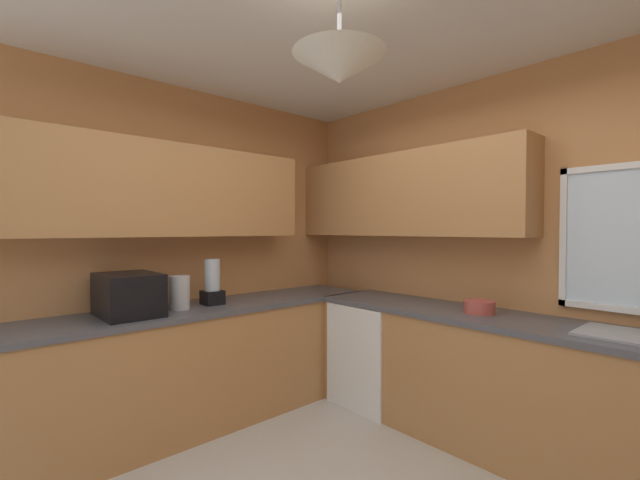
{
  "coord_description": "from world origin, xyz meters",
  "views": [
    {
      "loc": [
        1.36,
        -1.36,
        1.5
      ],
      "look_at": [
        -0.68,
        0.49,
        1.43
      ],
      "focal_mm": 23.06,
      "sensor_mm": 36.0,
      "label": 1
    }
  ],
  "objects_px": {
    "microwave": "(128,295)",
    "kettle": "(180,292)",
    "dishwasher": "(376,352)",
    "bowl": "(479,307)",
    "blender_appliance": "(212,284)"
  },
  "relations": [
    {
      "from": "microwave",
      "to": "bowl",
      "type": "distance_m",
      "value": 2.45
    },
    {
      "from": "microwave",
      "to": "kettle",
      "type": "relative_size",
      "value": 1.92
    },
    {
      "from": "blender_appliance",
      "to": "microwave",
      "type": "bearing_deg",
      "value": -90.0
    },
    {
      "from": "dishwasher",
      "to": "microwave",
      "type": "xyz_separation_m",
      "value": [
        -0.66,
        -1.83,
        0.62
      ]
    },
    {
      "from": "microwave",
      "to": "blender_appliance",
      "type": "bearing_deg",
      "value": 90.0
    },
    {
      "from": "kettle",
      "to": "microwave",
      "type": "bearing_deg",
      "value": -93.23
    },
    {
      "from": "kettle",
      "to": "dishwasher",
      "type": "bearing_deg",
      "value": 66.61
    },
    {
      "from": "kettle",
      "to": "bowl",
      "type": "xyz_separation_m",
      "value": [
        1.56,
        1.51,
        -0.08
      ]
    },
    {
      "from": "kettle",
      "to": "bowl",
      "type": "distance_m",
      "value": 2.17
    },
    {
      "from": "dishwasher",
      "to": "kettle",
      "type": "xyz_separation_m",
      "value": [
        -0.64,
        -1.48,
        0.6
      ]
    },
    {
      "from": "dishwasher",
      "to": "microwave",
      "type": "relative_size",
      "value": 1.81
    },
    {
      "from": "microwave",
      "to": "kettle",
      "type": "distance_m",
      "value": 0.36
    },
    {
      "from": "dishwasher",
      "to": "bowl",
      "type": "distance_m",
      "value": 1.06
    },
    {
      "from": "microwave",
      "to": "bowl",
      "type": "xyz_separation_m",
      "value": [
        1.58,
        1.86,
        -0.1
      ]
    },
    {
      "from": "dishwasher",
      "to": "blender_appliance",
      "type": "height_order",
      "value": "blender_appliance"
    }
  ]
}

